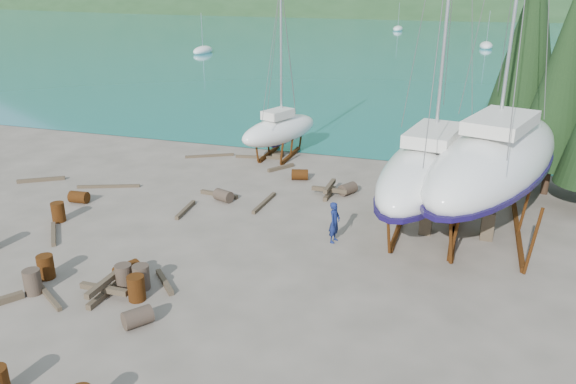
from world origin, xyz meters
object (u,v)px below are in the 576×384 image
(large_sailboat_near, at_px, (432,166))
(small_sailboat_shore, at_px, (280,129))
(worker, at_px, (335,222))
(large_sailboat_far, at_px, (496,160))

(large_sailboat_near, relative_size, small_sailboat_shore, 1.71)
(small_sailboat_shore, relative_size, worker, 5.86)
(large_sailboat_far, xyz_separation_m, small_sailboat_shore, (-11.93, 7.73, -1.55))
(large_sailboat_near, xyz_separation_m, worker, (-3.47, -2.64, -1.92))
(large_sailboat_near, xyz_separation_m, large_sailboat_far, (2.46, 0.30, 0.44))
(large_sailboat_near, bearing_deg, large_sailboat_far, 16.94)
(large_sailboat_near, bearing_deg, small_sailboat_shore, 149.75)
(large_sailboat_near, bearing_deg, worker, -132.69)
(large_sailboat_near, relative_size, worker, 10.02)
(worker, bearing_deg, large_sailboat_near, -42.07)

